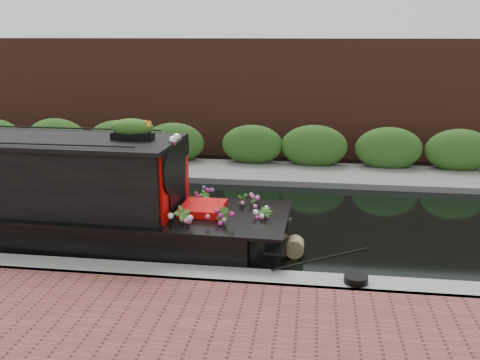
# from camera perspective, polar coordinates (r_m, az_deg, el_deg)

# --- Properties ---
(ground) EXTENTS (80.00, 80.00, 0.00)m
(ground) POSITION_cam_1_polar(r_m,az_deg,el_deg) (12.34, -2.21, -4.35)
(ground) COLOR black
(ground) RESTS_ON ground
(near_bank_coping) EXTENTS (40.00, 0.60, 0.50)m
(near_bank_coping) POSITION_cam_1_polar(r_m,az_deg,el_deg) (9.37, -5.83, -11.09)
(near_bank_coping) COLOR gray
(near_bank_coping) RESTS_ON ground
(far_bank_path) EXTENTS (40.00, 2.40, 0.34)m
(far_bank_path) POSITION_cam_1_polar(r_m,az_deg,el_deg) (16.31, 0.40, 0.59)
(far_bank_path) COLOR #63635F
(far_bank_path) RESTS_ON ground
(far_hedge) EXTENTS (40.00, 1.10, 2.80)m
(far_hedge) POSITION_cam_1_polar(r_m,az_deg,el_deg) (17.17, 0.80, 1.35)
(far_hedge) COLOR #2B551C
(far_hedge) RESTS_ON ground
(far_brick_wall) EXTENTS (40.00, 1.00, 8.00)m
(far_brick_wall) POSITION_cam_1_polar(r_m,az_deg,el_deg) (19.20, 1.59, 2.86)
(far_brick_wall) COLOR #57291D
(far_brick_wall) RESTS_ON ground
(rope_fender) EXTENTS (0.36, 0.37, 0.36)m
(rope_fender) POSITION_cam_1_polar(r_m,az_deg,el_deg) (10.45, 5.85, -7.10)
(rope_fender) COLOR olive
(rope_fender) RESTS_ON ground
(coiled_mooring_rope) EXTENTS (0.39, 0.39, 0.12)m
(coiled_mooring_rope) POSITION_cam_1_polar(r_m,az_deg,el_deg) (9.02, 12.27, -10.30)
(coiled_mooring_rope) COLOR black
(coiled_mooring_rope) RESTS_ON near_bank_coping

